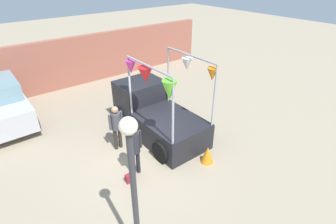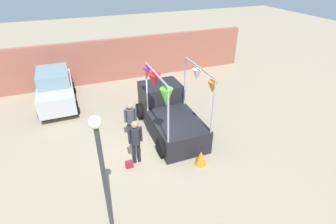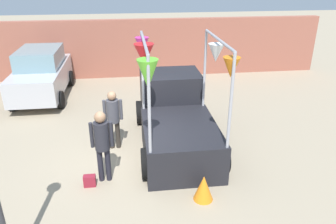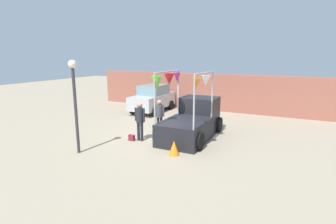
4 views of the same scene
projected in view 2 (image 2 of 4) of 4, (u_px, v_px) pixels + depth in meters
ground_plane at (149, 147)px, 10.81m from camera, size 60.00×60.00×0.00m
vendor_truck at (168, 112)px, 11.60m from camera, size 2.28×4.08×3.21m
parked_car at (55, 88)px, 13.51m from camera, size 1.88×4.00×1.88m
person_customer at (135, 138)px, 9.47m from camera, size 0.53×0.34×1.81m
person_vendor at (131, 118)px, 10.81m from camera, size 0.53×0.34×1.70m
handbag at (129, 164)px, 9.68m from camera, size 0.28×0.16×0.28m
street_lamp at (101, 161)px, 6.38m from camera, size 0.32×0.32×3.73m
brick_boundary_wall at (111, 60)px, 16.21m from camera, size 18.00×0.36×2.60m
folded_kite_bundle_tangerine at (201, 158)px, 9.75m from camera, size 0.55×0.55×0.60m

